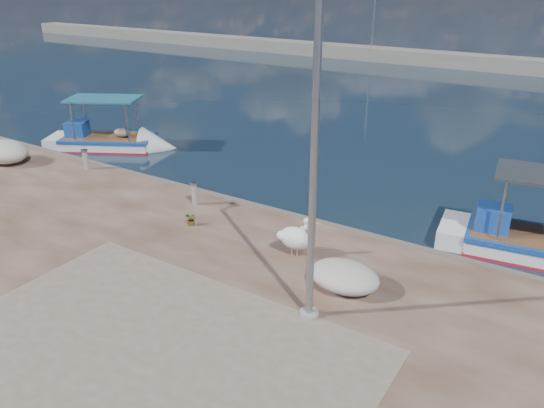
{
  "coord_description": "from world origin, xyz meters",
  "views": [
    {
      "loc": [
        7.8,
        -8.42,
        7.66
      ],
      "look_at": [
        0.0,
        3.8,
        1.3
      ],
      "focal_mm": 35.0,
      "sensor_mm": 36.0,
      "label": 1
    }
  ],
  "objects": [
    {
      "name": "boat_left",
      "position": [
        -11.72,
        7.7,
        0.22
      ],
      "size": [
        6.01,
        4.41,
        2.79
      ],
      "rotation": [
        0.0,
        0.0,
        0.49
      ],
      "color": "white",
      "rests_on": "ground"
    },
    {
      "name": "lamp_post",
      "position": [
        3.12,
        0.5,
        3.8
      ],
      "size": [
        0.44,
        0.96,
        7.0
      ],
      "color": "gray",
      "rests_on": "quay"
    },
    {
      "name": "pelican",
      "position": [
        1.44,
        2.72,
        1.05
      ],
      "size": [
        1.2,
        0.86,
        1.16
      ],
      "rotation": [
        0.0,
        0.0,
        0.42
      ],
      "color": "tan",
      "rests_on": "quay"
    },
    {
      "name": "potted_plant",
      "position": [
        -2.19,
        2.63,
        0.71
      ],
      "size": [
        0.44,
        0.4,
        0.41
      ],
      "primitive_type": "imported",
      "rotation": [
        0.0,
        0.0,
        -0.22
      ],
      "color": "#33722D",
      "rests_on": "quay"
    },
    {
      "name": "bollard_far",
      "position": [
        -9.05,
        4.31,
        0.93
      ],
      "size": [
        0.26,
        0.26,
        0.79
      ],
      "color": "gray",
      "rests_on": "quay"
    },
    {
      "name": "quay_patch",
      "position": [
        1.0,
        -3.0,
        0.5
      ],
      "size": [
        9.0,
        7.0,
        0.01
      ],
      "primitive_type": "cube",
      "color": "gray",
      "rests_on": "quay"
    },
    {
      "name": "boat_right",
      "position": [
        7.13,
        7.36,
        0.23
      ],
      "size": [
        6.31,
        2.77,
        2.93
      ],
      "rotation": [
        0.0,
        0.0,
        0.13
      ],
      "color": "white",
      "rests_on": "ground"
    },
    {
      "name": "bollard_near",
      "position": [
        -3.14,
        3.92,
        0.93
      ],
      "size": [
        0.26,
        0.26,
        0.8
      ],
      "color": "gray",
      "rests_on": "quay"
    },
    {
      "name": "ground",
      "position": [
        0.0,
        0.0,
        0.0
      ],
      "size": [
        1400.0,
        1400.0,
        0.0
      ],
      "primitive_type": "plane",
      "color": "#162635",
      "rests_on": "ground"
    },
    {
      "name": "breakwater",
      "position": [
        -0.0,
        40.0,
        0.6
      ],
      "size": [
        120.0,
        2.2,
        7.5
      ],
      "color": "gray",
      "rests_on": "ground"
    },
    {
      "name": "net_pile_d",
      "position": [
        3.29,
        1.94,
        0.83
      ],
      "size": [
        1.77,
        1.33,
        0.66
      ],
      "primitive_type": "ellipsoid",
      "color": "silver",
      "rests_on": "quay"
    },
    {
      "name": "net_pile_a",
      "position": [
        -12.48,
        3.09,
        0.95
      ],
      "size": [
        2.2,
        1.6,
        0.9
      ],
      "primitive_type": "ellipsoid",
      "color": "silver",
      "rests_on": "quay"
    }
  ]
}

